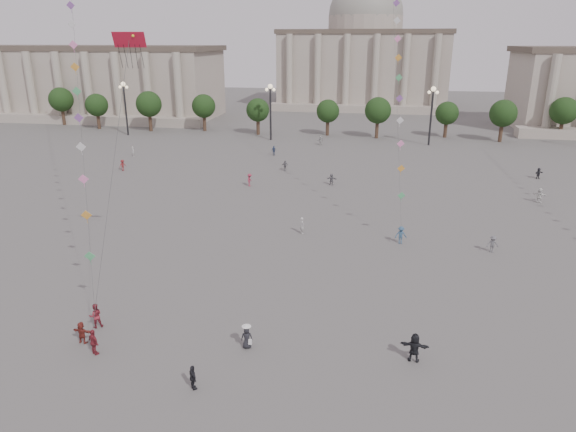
# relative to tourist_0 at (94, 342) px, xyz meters

# --- Properties ---
(ground) EXTENTS (360.00, 360.00, 0.00)m
(ground) POSITION_rel_tourist_0_xyz_m (10.72, 2.68, -0.87)
(ground) COLOR #514F4C
(ground) RESTS_ON ground
(hall_west) EXTENTS (84.00, 26.22, 17.20)m
(hall_west) POSITION_rel_tourist_0_xyz_m (-64.28, 96.58, 7.56)
(hall_west) COLOR #A09386
(hall_west) RESTS_ON ground
(hall_central) EXTENTS (48.30, 34.30, 35.50)m
(hall_central) POSITION_rel_tourist_0_xyz_m (10.72, 131.90, 13.36)
(hall_central) COLOR #A09386
(hall_central) RESTS_ON ground
(tree_row) EXTENTS (137.12, 5.12, 8.00)m
(tree_row) POSITION_rel_tourist_0_xyz_m (10.72, 80.68, 4.53)
(tree_row) COLOR #39261C
(tree_row) RESTS_ON ground
(lamp_post_far_west) EXTENTS (2.00, 0.90, 10.65)m
(lamp_post_far_west) POSITION_rel_tourist_0_xyz_m (-34.28, 72.68, 6.48)
(lamp_post_far_west) COLOR #262628
(lamp_post_far_west) RESTS_ON ground
(lamp_post_mid_west) EXTENTS (2.00, 0.90, 10.65)m
(lamp_post_mid_west) POSITION_rel_tourist_0_xyz_m (-4.28, 72.68, 6.48)
(lamp_post_mid_west) COLOR #262628
(lamp_post_mid_west) RESTS_ON ground
(lamp_post_mid_east) EXTENTS (2.00, 0.90, 10.65)m
(lamp_post_mid_east) POSITION_rel_tourist_0_xyz_m (25.72, 72.68, 6.48)
(lamp_post_mid_east) COLOR #262628
(lamp_post_mid_east) RESTS_ON ground
(person_crowd_0) EXTENTS (0.96, 0.95, 1.62)m
(person_crowd_0) POSITION_rel_tourist_0_xyz_m (-0.84, 58.99, -0.06)
(person_crowd_0) COLOR navy
(person_crowd_0) RESTS_ON ground
(person_crowd_2) EXTENTS (1.13, 1.24, 1.67)m
(person_crowd_2) POSITION_rel_tourist_0_xyz_m (-20.88, 44.39, -0.03)
(person_crowd_2) COLOR maroon
(person_crowd_2) RESTS_ON ground
(person_crowd_3) EXTENTS (1.78, 0.73, 1.87)m
(person_crowd_3) POSITION_rel_tourist_0_xyz_m (19.56, 2.84, 0.07)
(person_crowd_3) COLOR black
(person_crowd_3) RESTS_ON ground
(person_crowd_4) EXTENTS (1.50, 1.27, 1.63)m
(person_crowd_4) POSITION_rel_tourist_0_xyz_m (5.89, 69.41, -0.06)
(person_crowd_4) COLOR #B3B3AE
(person_crowd_4) RESTS_ON ground
(person_crowd_6) EXTENTS (1.09, 0.67, 1.62)m
(person_crowd_6) POSITION_rel_tourist_0_xyz_m (27.54, 21.47, -0.06)
(person_crowd_6) COLOR #58595D
(person_crowd_6) RESTS_ON ground
(person_crowd_7) EXTENTS (1.70, 1.31, 1.79)m
(person_crowd_7) POSITION_rel_tourist_0_xyz_m (36.06, 38.53, 0.03)
(person_crowd_7) COLOR white
(person_crowd_7) RESTS_ON ground
(person_crowd_9) EXTENTS (1.44, 1.17, 1.54)m
(person_crowd_9) POSITION_rel_tourist_0_xyz_m (39.07, 50.51, -0.10)
(person_crowd_9) COLOR black
(person_crowd_9) RESTS_ON ground
(person_crowd_10) EXTENTS (0.66, 0.72, 1.66)m
(person_crowd_10) POSITION_rel_tourist_0_xyz_m (-23.91, 53.97, -0.04)
(person_crowd_10) COLOR #B9BAB6
(person_crowd_10) RESTS_ON ground
(person_crowd_12) EXTENTS (1.47, 0.62, 1.54)m
(person_crowd_12) POSITION_rel_tourist_0_xyz_m (10.65, 42.03, -0.10)
(person_crowd_12) COLOR slate
(person_crowd_12) RESTS_ON ground
(person_crowd_13) EXTENTS (0.68, 0.75, 1.72)m
(person_crowd_13) POSITION_rel_tourist_0_xyz_m (9.53, 23.17, -0.01)
(person_crowd_13) COLOR #AFAFAB
(person_crowd_13) RESTS_ON ground
(person_crowd_16) EXTENTS (1.01, 0.70, 1.59)m
(person_crowd_16) POSITION_rel_tourist_0_xyz_m (3.05, 48.49, -0.07)
(person_crowd_16) COLOR #58585C
(person_crowd_16) RESTS_ON ground
(person_crowd_17) EXTENTS (0.69, 1.13, 1.70)m
(person_crowd_17) POSITION_rel_tourist_0_xyz_m (-0.08, 39.49, -0.02)
(person_crowd_17) COLOR #962940
(person_crowd_17) RESTS_ON ground
(tourist_0) EXTENTS (1.09, 0.88, 1.74)m
(tourist_0) POSITION_rel_tourist_0_xyz_m (0.00, 0.00, 0.00)
(tourist_0) COLOR maroon
(tourist_0) RESTS_ON ground
(tourist_1) EXTENTS (0.86, 0.91, 1.51)m
(tourist_1) POSITION_rel_tourist_0_xyz_m (7.24, -2.12, -0.11)
(tourist_1) COLOR black
(tourist_1) RESTS_ON ground
(tourist_2) EXTENTS (1.42, 0.53, 1.50)m
(tourist_2) POSITION_rel_tourist_0_xyz_m (-1.46, 1.05, -0.12)
(tourist_2) COLOR maroon
(tourist_2) RESTS_ON ground
(kite_flyer_0) EXTENTS (1.08, 1.03, 1.75)m
(kite_flyer_0) POSITION_rel_tourist_0_xyz_m (-1.58, 2.99, 0.01)
(kite_flyer_0) COLOR maroon
(kite_flyer_0) RESTS_ON ground
(kite_flyer_1) EXTENTS (1.23, 0.86, 1.74)m
(kite_flyer_1) POSITION_rel_tourist_0_xyz_m (19.27, 22.18, 0.00)
(kite_flyer_1) COLOR #31516F
(kite_flyer_1) RESTS_ON ground
(hat_person) EXTENTS (0.82, 0.64, 1.69)m
(hat_person) POSITION_rel_tourist_0_xyz_m (9.17, 2.38, -0.06)
(hat_person) COLOR black
(hat_person) RESTS_ON ground
(dragon_kite) EXTENTS (2.26, 5.23, 19.53)m
(dragon_kite) POSITION_rel_tourist_0_xyz_m (-0.48, 9.46, 16.90)
(dragon_kite) COLOR #AA1228
(dragon_kite) RESTS_ON ground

